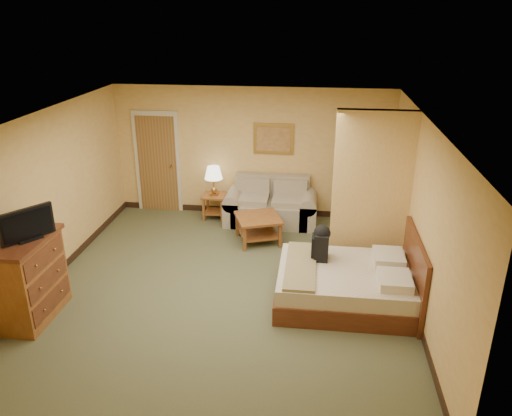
% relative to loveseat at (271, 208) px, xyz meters
% --- Properties ---
extents(floor, '(6.00, 6.00, 0.00)m').
position_rel_loveseat_xyz_m(floor, '(-0.43, -2.57, -0.30)').
color(floor, '#4F5335').
rests_on(floor, ground).
extents(ceiling, '(6.00, 6.00, 0.00)m').
position_rel_loveseat_xyz_m(ceiling, '(-0.43, -2.57, 2.30)').
color(ceiling, white).
rests_on(ceiling, back_wall).
extents(back_wall, '(5.50, 0.02, 2.60)m').
position_rel_loveseat_xyz_m(back_wall, '(-0.43, 0.43, 1.00)').
color(back_wall, '#E0B15F').
rests_on(back_wall, floor).
extents(left_wall, '(0.02, 6.00, 2.60)m').
position_rel_loveseat_xyz_m(left_wall, '(-3.18, -2.57, 1.00)').
color(left_wall, '#E0B15F').
rests_on(left_wall, floor).
extents(right_wall, '(0.02, 6.00, 2.60)m').
position_rel_loveseat_xyz_m(right_wall, '(2.32, -2.57, 1.00)').
color(right_wall, '#E0B15F').
rests_on(right_wall, floor).
extents(partition, '(1.20, 0.15, 2.60)m').
position_rel_loveseat_xyz_m(partition, '(1.72, -1.65, 1.00)').
color(partition, '#E0B15F').
rests_on(partition, floor).
extents(door, '(0.94, 0.16, 2.10)m').
position_rel_loveseat_xyz_m(door, '(-2.38, 0.39, 0.74)').
color(door, beige).
rests_on(door, floor).
extents(baseboard, '(5.50, 0.02, 0.12)m').
position_rel_loveseat_xyz_m(baseboard, '(-0.43, 0.42, -0.24)').
color(baseboard, black).
rests_on(baseboard, floor).
extents(loveseat, '(1.80, 0.84, 0.91)m').
position_rel_loveseat_xyz_m(loveseat, '(0.00, 0.00, 0.00)').
color(loveseat, tan).
rests_on(loveseat, floor).
extents(side_table, '(0.46, 0.46, 0.50)m').
position_rel_loveseat_xyz_m(side_table, '(-1.15, 0.08, 0.04)').
color(side_table, brown).
rests_on(side_table, floor).
extents(table_lamp, '(0.36, 0.36, 0.59)m').
position_rel_loveseat_xyz_m(table_lamp, '(-1.15, 0.08, 0.65)').
color(table_lamp, '#A4783C').
rests_on(table_lamp, side_table).
extents(coffee_table, '(0.97, 0.97, 0.49)m').
position_rel_loveseat_xyz_m(coffee_table, '(-0.14, -0.90, 0.05)').
color(coffee_table, brown).
rests_on(coffee_table, floor).
extents(wall_picture, '(0.79, 0.04, 0.62)m').
position_rel_loveseat_xyz_m(wall_picture, '(0.00, 0.40, 1.30)').
color(wall_picture, '#B78E3F').
rests_on(wall_picture, back_wall).
extents(dresser, '(0.58, 1.11, 1.19)m').
position_rel_loveseat_xyz_m(dresser, '(-2.90, -3.67, 0.30)').
color(dresser, brown).
rests_on(dresser, floor).
extents(tv, '(0.45, 0.61, 0.43)m').
position_rel_loveseat_xyz_m(tv, '(-2.80, -3.67, 1.10)').
color(tv, black).
rests_on(tv, dresser).
extents(bed, '(1.95, 1.63, 1.06)m').
position_rel_loveseat_xyz_m(bed, '(1.39, -2.74, -0.01)').
color(bed, '#4E2212').
rests_on(bed, floor).
extents(backpack, '(0.25, 0.31, 0.54)m').
position_rel_loveseat_xyz_m(backpack, '(0.98, -2.44, 0.50)').
color(backpack, black).
rests_on(backpack, bed).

